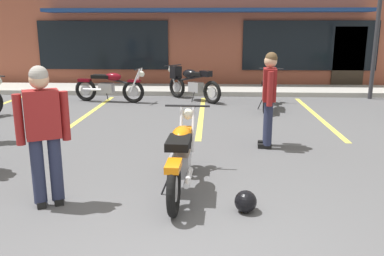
{
  "coord_description": "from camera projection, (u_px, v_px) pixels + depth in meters",
  "views": [
    {
      "loc": [
        0.25,
        -3.0,
        2.09
      ],
      "look_at": [
        -0.06,
        3.17,
        0.55
      ],
      "focal_mm": 38.12,
      "sensor_mm": 36.0,
      "label": 1
    }
  ],
  "objects": [
    {
      "name": "ground_plane",
      "position": [
        196.0,
        158.0,
        6.69
      ],
      "size": [
        80.0,
        80.0,
        0.0
      ],
      "primitive_type": "plane",
      "color": "#515154"
    },
    {
      "name": "sidewalk_kerb",
      "position": [
        204.0,
        90.0,
        13.43
      ],
      "size": [
        22.0,
        1.8,
        0.14
      ],
      "primitive_type": "cube",
      "color": "#A8A59E",
      "rests_on": "ground_plane"
    },
    {
      "name": "brick_storefront_building",
      "position": [
        207.0,
        36.0,
        16.88
      ],
      "size": [
        18.19,
        6.3,
        3.43
      ],
      "color": "brown",
      "rests_on": "ground_plane"
    },
    {
      "name": "painted_stall_lines",
      "position": [
        201.0,
        114.0,
        9.96
      ],
      "size": [
        11.27,
        4.8,
        0.01
      ],
      "color": "#DBCC4C",
      "rests_on": "ground_plane"
    },
    {
      "name": "motorcycle_foreground_classic",
      "position": [
        181.0,
        156.0,
        5.25
      ],
      "size": [
        0.66,
        2.11,
        0.98
      ],
      "color": "black",
      "rests_on": "ground_plane"
    },
    {
      "name": "motorcycle_black_cruiser",
      "position": [
        268.0,
        91.0,
        10.59
      ],
      "size": [
        0.78,
        2.09,
        0.98
      ],
      "color": "black",
      "rests_on": "ground_plane"
    },
    {
      "name": "motorcycle_silver_naked",
      "position": [
        110.0,
        86.0,
        11.53
      ],
      "size": [
        2.1,
        0.74,
        0.98
      ],
      "color": "black",
      "rests_on": "ground_plane"
    },
    {
      "name": "motorcycle_blue_standard",
      "position": [
        191.0,
        82.0,
        11.82
      ],
      "size": [
        1.7,
        1.61,
        0.98
      ],
      "color": "black",
      "rests_on": "ground_plane"
    },
    {
      "name": "person_in_shorts_foreground",
      "position": [
        269.0,
        94.0,
        7.06
      ],
      "size": [
        0.3,
        0.61,
        1.68
      ],
      "color": "black",
      "rests_on": "ground_plane"
    },
    {
      "name": "person_by_back_row",
      "position": [
        43.0,
        129.0,
        4.67
      ],
      "size": [
        0.58,
        0.4,
        1.68
      ],
      "color": "black",
      "rests_on": "ground_plane"
    },
    {
      "name": "helmet_on_pavement",
      "position": [
        246.0,
        201.0,
        4.7
      ],
      "size": [
        0.26,
        0.26,
        0.26
      ],
      "color": "black",
      "rests_on": "ground_plane"
    }
  ]
}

